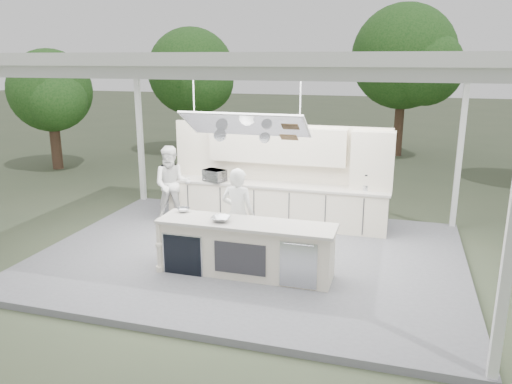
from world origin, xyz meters
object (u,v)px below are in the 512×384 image
(back_counter, at_px, (275,204))
(head_chef, at_px, (238,214))
(sous_chef, at_px, (172,184))
(demo_island, at_px, (245,248))

(back_counter, height_order, head_chef, head_chef)
(back_counter, xyz_separation_m, sous_chef, (-2.30, -0.51, 0.41))
(demo_island, height_order, back_counter, same)
(demo_island, distance_m, head_chef, 0.81)
(demo_island, distance_m, sous_chef, 3.40)
(head_chef, bearing_deg, demo_island, 123.61)
(demo_island, bearing_deg, sous_chef, 137.08)
(demo_island, xyz_separation_m, back_counter, (-0.18, 2.81, 0.00))
(back_counter, height_order, sous_chef, sous_chef)
(demo_island, height_order, sous_chef, sous_chef)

